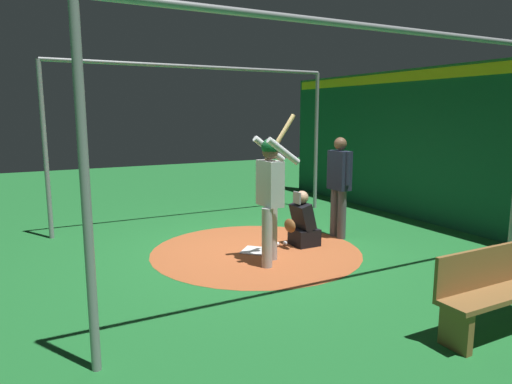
% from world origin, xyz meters
% --- Properties ---
extents(ground_plane, '(25.48, 25.48, 0.00)m').
position_xyz_m(ground_plane, '(0.00, 0.00, 0.00)').
color(ground_plane, '#1E6B2D').
extents(dirt_circle, '(3.30, 3.30, 0.01)m').
position_xyz_m(dirt_circle, '(0.00, 0.00, 0.00)').
color(dirt_circle, '#AD562D').
rests_on(dirt_circle, ground).
extents(home_plate, '(0.59, 0.59, 0.01)m').
position_xyz_m(home_plate, '(0.00, 0.00, 0.01)').
color(home_plate, white).
rests_on(home_plate, dirt_circle).
extents(batter, '(0.68, 0.49, 2.14)m').
position_xyz_m(batter, '(0.08, 0.60, 1.10)').
color(batter, '#B3B3B7').
rests_on(batter, ground).
extents(catcher, '(0.58, 0.40, 0.91)m').
position_xyz_m(catcher, '(-0.82, 0.07, 0.35)').
color(catcher, black).
rests_on(catcher, ground).
extents(umpire, '(0.22, 0.49, 1.75)m').
position_xyz_m(umpire, '(-1.66, -0.08, 0.98)').
color(umpire, '#4C4C51').
rests_on(umpire, ground).
extents(back_wall, '(0.22, 9.48, 3.03)m').
position_xyz_m(back_wall, '(-4.01, 0.00, 1.53)').
color(back_wall, '#145133').
rests_on(back_wall, ground).
extents(cage_frame, '(5.64, 4.79, 3.06)m').
position_xyz_m(cage_frame, '(0.00, 0.00, 2.14)').
color(cage_frame, gray).
rests_on(cage_frame, ground).
extents(bench, '(1.61, 0.36, 0.85)m').
position_xyz_m(bench, '(-0.88, 3.49, 0.44)').
color(bench, olive).
rests_on(bench, ground).
extents(baseball_0, '(0.07, 0.07, 0.07)m').
position_xyz_m(baseball_0, '(-0.42, -0.05, 0.04)').
color(baseball_0, white).
rests_on(baseball_0, dirt_circle).
extents(baseball_1, '(0.07, 0.07, 0.07)m').
position_xyz_m(baseball_1, '(-0.57, -0.05, 0.04)').
color(baseball_1, white).
rests_on(baseball_1, dirt_circle).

